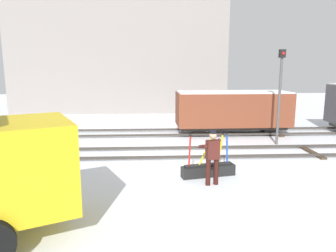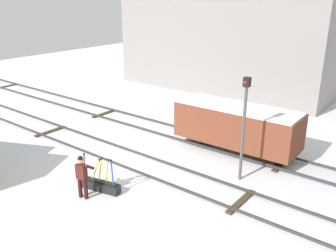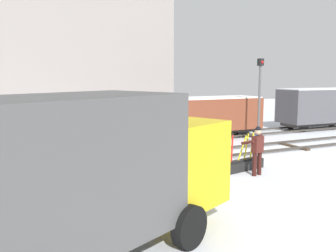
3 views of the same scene
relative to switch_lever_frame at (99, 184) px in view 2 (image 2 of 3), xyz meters
name	(u,v)px [view 2 (image 2 of 3)]	position (x,y,z in m)	size (l,w,h in m)	color
ground_plane	(126,160)	(-1.04, 2.58, -0.25)	(60.00, 60.00, 0.00)	silver
track_main_line	(126,158)	(-1.04, 2.58, -0.14)	(44.00, 1.94, 0.18)	#38332D
track_siding_near	(178,133)	(-1.04, 6.60, -0.14)	(44.00, 1.94, 0.18)	#38332D
switch_lever_frame	(99,184)	(0.00, 0.00, 0.00)	(1.84, 0.73, 1.45)	black
rail_worker	(82,174)	(-0.03, -0.75, 0.72)	(0.64, 0.68, 1.73)	#351511
signal_post	(244,120)	(3.94, 4.17, 2.35)	(0.24, 0.32, 4.31)	#4C4C4C
apartment_building	(225,21)	(-4.34, 16.98, 5.02)	(16.90, 5.57, 10.53)	gray
freight_car_near_switch	(237,126)	(2.43, 6.60, 1.07)	(5.93, 2.18, 2.28)	#2D2B28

